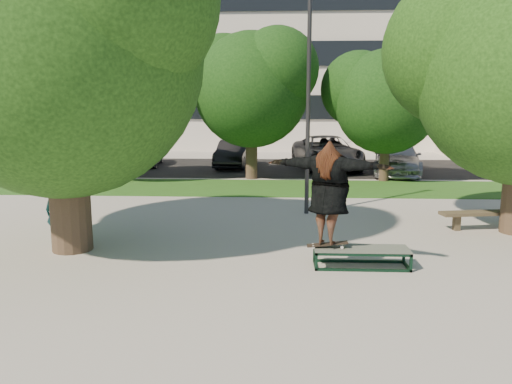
# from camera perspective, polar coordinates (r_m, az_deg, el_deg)

# --- Properties ---
(ground) EXTENTS (120.00, 120.00, 0.00)m
(ground) POSITION_cam_1_polar(r_m,az_deg,el_deg) (9.64, 1.25, -8.65)
(ground) COLOR #9A958E
(ground) RESTS_ON ground
(grass_strip) EXTENTS (30.00, 4.00, 0.02)m
(grass_strip) POSITION_cam_1_polar(r_m,az_deg,el_deg) (18.90, 5.10, 0.47)
(grass_strip) COLOR #274D16
(grass_strip) RESTS_ON ground
(asphalt_strip) EXTENTS (40.00, 8.00, 0.01)m
(asphalt_strip) POSITION_cam_1_polar(r_m,az_deg,el_deg) (25.33, 2.28, 2.84)
(asphalt_strip) COLOR black
(asphalt_strip) RESTS_ON ground
(tree_left) EXTENTS (6.96, 5.95, 7.12)m
(tree_left) POSITION_cam_1_polar(r_m,az_deg,el_deg) (11.29, -21.79, 16.10)
(tree_left) COLOR #38281E
(tree_left) RESTS_ON ground
(bg_tree_left) EXTENTS (5.28, 4.51, 5.77)m
(bg_tree_left) POSITION_cam_1_polar(r_m,az_deg,el_deg) (21.35, -16.08, 11.22)
(bg_tree_left) COLOR #38281E
(bg_tree_left) RESTS_ON ground
(bg_tree_mid) EXTENTS (5.76, 4.92, 6.24)m
(bg_tree_mid) POSITION_cam_1_polar(r_m,az_deg,el_deg) (21.29, -0.73, 12.36)
(bg_tree_mid) COLOR #38281E
(bg_tree_mid) RESTS_ON ground
(bg_tree_right) EXTENTS (5.04, 4.31, 5.43)m
(bg_tree_right) POSITION_cam_1_polar(r_m,az_deg,el_deg) (21.14, 14.54, 10.65)
(bg_tree_right) COLOR #38281E
(bg_tree_right) RESTS_ON ground
(lamppost) EXTENTS (0.25, 0.15, 6.11)m
(lamppost) POSITION_cam_1_polar(r_m,az_deg,el_deg) (14.16, 5.99, 10.13)
(lamppost) COLOR #2D2D30
(lamppost) RESTS_ON ground
(office_building) EXTENTS (30.00, 14.12, 16.00)m
(office_building) POSITION_cam_1_polar(r_m,az_deg,el_deg) (41.48, -0.27, 16.60)
(office_building) COLOR beige
(office_building) RESTS_ON ground
(grind_box) EXTENTS (1.80, 0.60, 0.38)m
(grind_box) POSITION_cam_1_polar(r_m,az_deg,el_deg) (9.85, 11.92, -7.31)
(grind_box) COLOR black
(grind_box) RESTS_ON ground
(skater_rig) EXTENTS (2.47, 1.57, 2.04)m
(skater_rig) POSITION_cam_1_polar(r_m,az_deg,el_deg) (9.48, 8.30, -0.14)
(skater_rig) COLOR white
(skater_rig) RESTS_ON grind_box
(bystander) EXTENTS (0.61, 0.40, 1.64)m
(bystander) POSITION_cam_1_polar(r_m,az_deg,el_deg) (11.73, -21.53, -1.86)
(bystander) COLOR #18595C
(bystander) RESTS_ON ground
(bench) EXTENTS (3.04, 0.93, 0.46)m
(bench) POSITION_cam_1_polar(r_m,az_deg,el_deg) (13.91, 25.98, -2.26)
(bench) COLOR #493F2C
(bench) RESTS_ON ground
(car_silver_a) EXTENTS (2.17, 4.34, 1.42)m
(car_silver_a) POSITION_cam_1_polar(r_m,az_deg,el_deg) (26.63, -12.71, 4.47)
(car_silver_a) COLOR #BABABF
(car_silver_a) RESTS_ON asphalt_strip
(car_dark) EXTENTS (1.69, 4.22, 1.36)m
(car_dark) POSITION_cam_1_polar(r_m,az_deg,el_deg) (25.31, -2.57, 4.37)
(car_dark) COLOR black
(car_dark) RESTS_ON asphalt_strip
(car_grey) EXTENTS (3.49, 6.15, 1.62)m
(car_grey) POSITION_cam_1_polar(r_m,az_deg,el_deg) (25.02, 8.04, 4.52)
(car_grey) COLOR #535358
(car_grey) RESTS_ON asphalt_strip
(car_silver_b) EXTENTS (2.96, 5.24, 1.43)m
(car_silver_b) POSITION_cam_1_polar(r_m,az_deg,el_deg) (23.57, 15.84, 3.70)
(car_silver_b) COLOR #A1A1A6
(car_silver_b) RESTS_ON asphalt_strip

